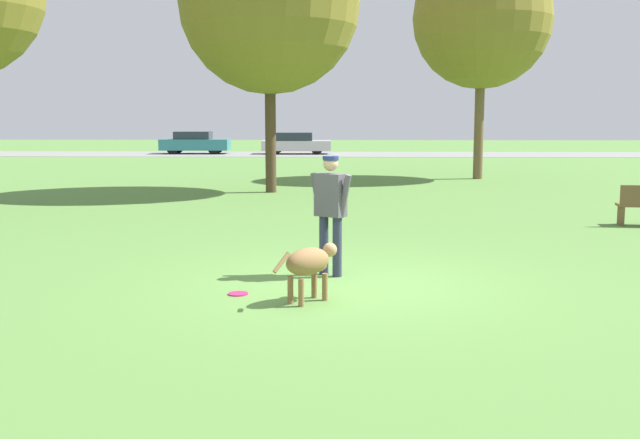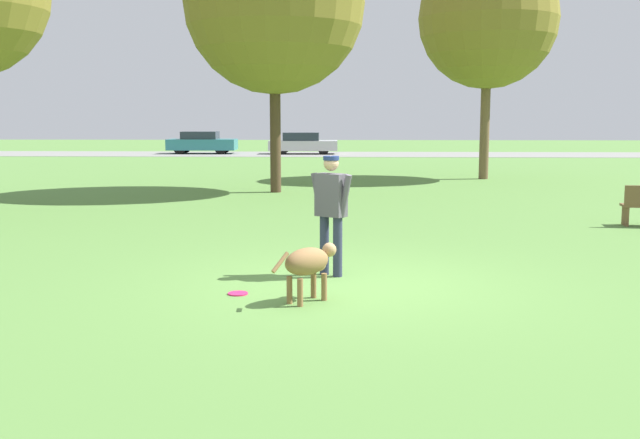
{
  "view_description": "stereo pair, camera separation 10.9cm",
  "coord_description": "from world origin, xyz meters",
  "px_view_note": "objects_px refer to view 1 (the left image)",
  "views": [
    {
      "loc": [
        -0.11,
        -9.76,
        2.23
      ],
      "look_at": [
        -0.39,
        -0.21,
        0.9
      ],
      "focal_mm": 42.0,
      "sensor_mm": 36.0,
      "label": 1
    },
    {
      "loc": [
        -0.0,
        -9.76,
        2.23
      ],
      "look_at": [
        -0.39,
        -0.21,
        0.9
      ],
      "focal_mm": 42.0,
      "sensor_mm": 36.0,
      "label": 2
    }
  ],
  "objects_px": {
    "frisbee": "(238,294)",
    "parked_car_silver": "(296,143)",
    "dog": "(310,263)",
    "tree_mid_center": "(269,3)",
    "parked_car_teal": "(195,143)",
    "person": "(331,205)",
    "tree_far_right": "(482,19)"
  },
  "relations": [
    {
      "from": "tree_far_right",
      "to": "parked_car_silver",
      "type": "xyz_separation_m",
      "value": [
        -7.54,
        17.13,
        -4.91
      ]
    },
    {
      "from": "person",
      "to": "tree_mid_center",
      "type": "bearing_deg",
      "value": 133.99
    },
    {
      "from": "frisbee",
      "to": "parked_car_teal",
      "type": "xyz_separation_m",
      "value": [
        -7.39,
        34.89,
        0.65
      ]
    },
    {
      "from": "dog",
      "to": "parked_car_teal",
      "type": "bearing_deg",
      "value": 55.07
    },
    {
      "from": "dog",
      "to": "parked_car_teal",
      "type": "xyz_separation_m",
      "value": [
        -8.31,
        35.22,
        0.18
      ]
    },
    {
      "from": "parked_car_teal",
      "to": "person",
      "type": "bearing_deg",
      "value": -76.91
    },
    {
      "from": "person",
      "to": "tree_far_right",
      "type": "height_order",
      "value": "tree_far_right"
    },
    {
      "from": "dog",
      "to": "tree_mid_center",
      "type": "xyz_separation_m",
      "value": [
        -1.7,
        13.02,
        4.93
      ]
    },
    {
      "from": "tree_far_right",
      "to": "parked_car_silver",
      "type": "height_order",
      "value": "tree_far_right"
    },
    {
      "from": "parked_car_silver",
      "to": "tree_far_right",
      "type": "bearing_deg",
      "value": -67.37
    },
    {
      "from": "parked_car_silver",
      "to": "person",
      "type": "bearing_deg",
      "value": -86.78
    },
    {
      "from": "dog",
      "to": "tree_mid_center",
      "type": "relative_size",
      "value": 0.11
    },
    {
      "from": "person",
      "to": "tree_far_right",
      "type": "xyz_separation_m",
      "value": [
        4.99,
        16.48,
        4.55
      ]
    },
    {
      "from": "person",
      "to": "tree_far_right",
      "type": "relative_size",
      "value": 0.21
    },
    {
      "from": "frisbee",
      "to": "tree_mid_center",
      "type": "xyz_separation_m",
      "value": [
        -0.79,
        12.69,
        5.39
      ]
    },
    {
      "from": "dog",
      "to": "frisbee",
      "type": "relative_size",
      "value": 3.36
    },
    {
      "from": "frisbee",
      "to": "parked_car_teal",
      "type": "height_order",
      "value": "parked_car_teal"
    },
    {
      "from": "dog",
      "to": "frisbee",
      "type": "height_order",
      "value": "dog"
    },
    {
      "from": "dog",
      "to": "parked_car_silver",
      "type": "relative_size",
      "value": 0.21
    },
    {
      "from": "dog",
      "to": "tree_mid_center",
      "type": "bearing_deg",
      "value": 49.25
    },
    {
      "from": "person",
      "to": "parked_car_teal",
      "type": "height_order",
      "value": "person"
    },
    {
      "from": "person",
      "to": "frisbee",
      "type": "bearing_deg",
      "value": -99.92
    },
    {
      "from": "dog",
      "to": "frisbee",
      "type": "xyz_separation_m",
      "value": [
        -0.92,
        0.33,
        -0.47
      ]
    },
    {
      "from": "person",
      "to": "frisbee",
      "type": "xyz_separation_m",
      "value": [
        -1.14,
        -1.17,
        -0.99
      ]
    },
    {
      "from": "person",
      "to": "dog",
      "type": "distance_m",
      "value": 1.6
    },
    {
      "from": "tree_mid_center",
      "to": "parked_car_teal",
      "type": "distance_m",
      "value": 23.64
    },
    {
      "from": "tree_mid_center",
      "to": "parked_car_silver",
      "type": "relative_size",
      "value": 1.98
    },
    {
      "from": "frisbee",
      "to": "tree_mid_center",
      "type": "relative_size",
      "value": 0.03
    },
    {
      "from": "frisbee",
      "to": "tree_mid_center",
      "type": "bearing_deg",
      "value": 93.55
    },
    {
      "from": "parked_car_teal",
      "to": "parked_car_silver",
      "type": "bearing_deg",
      "value": -2.14
    },
    {
      "from": "parked_car_teal",
      "to": "parked_car_silver",
      "type": "relative_size",
      "value": 1.0
    },
    {
      "from": "frisbee",
      "to": "parked_car_silver",
      "type": "xyz_separation_m",
      "value": [
        -1.4,
        34.78,
        0.62
      ]
    }
  ]
}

